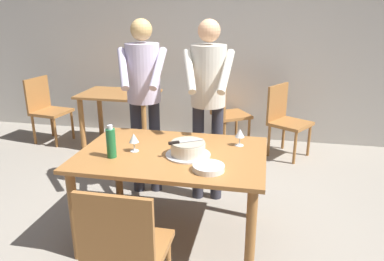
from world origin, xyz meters
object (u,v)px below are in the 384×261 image
object	(u,v)px
person_standing_beside	(144,89)
chair_near_side	(125,248)
cake_knife	(179,142)
background_chair_0	(47,107)
main_dining_table	(172,165)
person_cutting_cake	(208,92)
wine_glass_far	(240,134)
background_chair_2	(285,118)
water_bottle	(111,143)
background_chair_1	(226,111)
background_table	(120,105)
plate_stack	(209,168)
wine_glass_near	(134,139)
cake_on_platter	(188,149)

from	to	relation	value
person_standing_beside	chair_near_side	size ratio (longest dim) A/B	1.91
cake_knife	background_chair_0	size ratio (longest dim) A/B	0.27
main_dining_table	person_cutting_cake	size ratio (longest dim) A/B	0.83
wine_glass_far	chair_near_side	xyz separation A→B (m)	(-0.56, -1.12, -0.36)
background_chair_0	background_chair_2	bearing A→B (deg)	2.36
person_cutting_cake	background_chair_0	xyz separation A→B (m)	(-2.47, 1.19, -0.58)
water_bottle	background_chair_1	xyz separation A→B (m)	(0.59, 2.38, -0.37)
background_table	person_cutting_cake	bearing A→B (deg)	-41.28
plate_stack	chair_near_side	distance (m)	0.76
cake_knife	person_cutting_cake	world-z (taller)	person_cutting_cake
main_dining_table	background_table	xyz separation A→B (m)	(-1.22, 1.92, -0.06)
wine_glass_far	person_cutting_cake	size ratio (longest dim) A/B	0.08
person_standing_beside	wine_glass_far	bearing A→B (deg)	-26.73
wine_glass_near	water_bottle	xyz separation A→B (m)	(-0.12, -0.15, 0.01)
background_chair_0	cake_knife	bearing A→B (deg)	-39.76
cake_knife	background_table	distance (m)	2.40
cake_knife	background_chair_0	distance (m)	3.11
plate_stack	cake_knife	bearing A→B (deg)	142.51
person_cutting_cake	background_chair_2	distance (m)	1.65
main_dining_table	background_table	world-z (taller)	main_dining_table
person_standing_beside	background_chair_2	bearing A→B (deg)	42.70
water_bottle	chair_near_side	world-z (taller)	water_bottle
wine_glass_far	person_standing_beside	bearing A→B (deg)	153.27
wine_glass_far	chair_near_side	bearing A→B (deg)	-116.55
main_dining_table	wine_glass_far	xyz separation A→B (m)	(0.50, 0.25, 0.21)
main_dining_table	background_chair_0	world-z (taller)	background_chair_0
water_bottle	background_chair_1	world-z (taller)	water_bottle
plate_stack	chair_near_side	bearing A→B (deg)	-123.21
wine_glass_far	plate_stack	bearing A→B (deg)	-107.91
person_standing_beside	background_chair_0	bearing A→B (deg)	147.63
wine_glass_near	wine_glass_far	bearing A→B (deg)	19.82
wine_glass_far	background_chair_2	world-z (taller)	background_chair_2
main_dining_table	person_standing_beside	world-z (taller)	person_standing_beside
main_dining_table	chair_near_side	xyz separation A→B (m)	(-0.06, -0.87, -0.15)
cake_knife	chair_near_side	size ratio (longest dim) A/B	0.27
cake_knife	background_chair_0	world-z (taller)	background_chair_0
main_dining_table	chair_near_side	distance (m)	0.88
background_table	wine_glass_far	bearing A→B (deg)	-44.19
water_bottle	person_standing_beside	world-z (taller)	person_standing_beside
background_chair_1	person_standing_beside	bearing A→B (deg)	-113.69
person_cutting_cake	background_table	bearing A→B (deg)	138.72
cake_knife	wine_glass_far	bearing A→B (deg)	37.60
cake_on_platter	person_standing_beside	bearing A→B (deg)	127.71
water_bottle	background_chair_1	size ratio (longest dim) A/B	0.28
cake_on_platter	person_cutting_cake	bearing A→B (deg)	87.63
wine_glass_near	water_bottle	distance (m)	0.19
background_chair_0	main_dining_table	bearing A→B (deg)	-39.50
background_table	background_chair_2	bearing A→B (deg)	2.94
person_standing_beside	cake_on_platter	bearing A→B (deg)	-52.29
background_chair_0	background_chair_1	distance (m)	2.50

